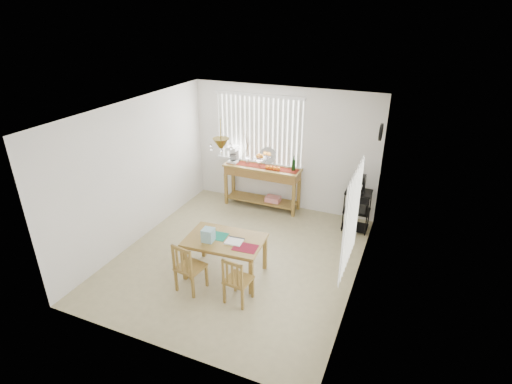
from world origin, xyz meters
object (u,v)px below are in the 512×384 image
at_px(sideboard, 262,177).
at_px(cart_items, 360,184).
at_px(wire_cart, 357,207).
at_px(dining_table, 225,243).
at_px(chair_right, 237,280).
at_px(chair_left, 189,268).

bearing_deg(sideboard, cart_items, -5.52).
distance_m(wire_cart, cart_items, 0.48).
distance_m(sideboard, wire_cart, 2.08).
relative_size(wire_cart, dining_table, 0.64).
height_order(cart_items, chair_right, cart_items).
distance_m(wire_cart, chair_left, 3.51).
bearing_deg(chair_right, dining_table, 130.68).
distance_m(cart_items, chair_left, 3.57).
bearing_deg(chair_right, chair_left, -177.44).
bearing_deg(dining_table, wire_cart, 53.53).
xyz_separation_m(wire_cart, dining_table, (-1.69, -2.29, 0.09)).
distance_m(sideboard, cart_items, 2.09).
relative_size(sideboard, chair_right, 2.13).
bearing_deg(chair_left, chair_right, 2.56).
bearing_deg(cart_items, sideboard, 174.48).
distance_m(chair_left, chair_right, 0.80).
height_order(wire_cart, dining_table, wire_cart).
height_order(wire_cart, chair_left, chair_left).
xyz_separation_m(cart_items, dining_table, (-1.69, -2.30, -0.40)).
distance_m(sideboard, chair_left, 3.10).
relative_size(sideboard, dining_table, 1.29).
relative_size(cart_items, chair_left, 0.41).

